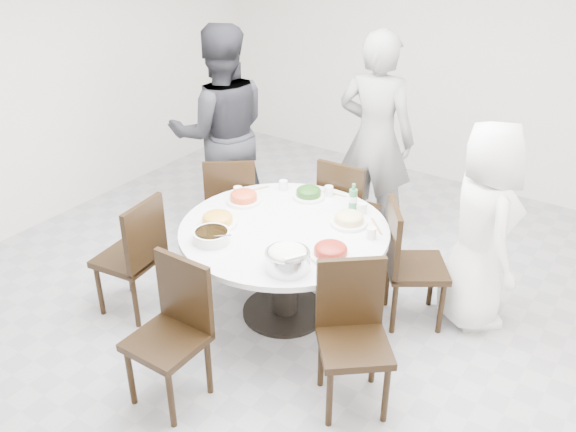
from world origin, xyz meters
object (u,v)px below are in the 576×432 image
Objects in this scene: dining_table at (284,272)px; rice_bowl at (288,261)px; diner_middle at (375,139)px; diner_left at (221,133)px; chair_nw at (232,204)px; diner_right at (482,227)px; chair_n at (349,209)px; soup_bowl at (212,236)px; beverage_bottle at (353,197)px; chair_se at (354,343)px; chair_ne at (417,265)px; chair_s at (166,338)px; chair_sw at (128,255)px.

dining_table is 0.69m from rice_bowl.
diner_middle is 1.37m from diner_left.
diner_right is (2.07, 0.26, 0.30)m from chair_nw.
chair_n is 3.76× the size of soup_bowl.
diner_right is 7.24× the size of beverage_bottle.
soup_bowl is at bearing 75.95° from diner_middle.
diner_left is 1.57m from soup_bowl.
chair_se is 0.50× the size of diner_middle.
diner_left is (-0.35, 0.31, 0.48)m from chair_nw.
diner_right is 1.41m from diner_middle.
chair_ne is at bearing 30.30° from dining_table.
diner_left reaches higher than beverage_bottle.
diner_left reaches higher than chair_nw.
chair_sw is at bearing 149.26° from chair_s.
diner_middle is at bearing -168.78° from chair_nw.
diner_right reaches higher than soup_bowl.
chair_s is at bearing 172.25° from chair_se.
diner_middle is 1.93m from rice_bowl.
soup_bowl is (-0.27, -1.90, -0.16)m from diner_middle.
beverage_bottle reaches higher than dining_table.
chair_s is 0.50× the size of diner_middle.
dining_table is at bearing 85.21° from diner_middle.
beverage_bottle is at bearing 64.91° from diner_right.
chair_sw is 2.32m from diner_middle.
chair_s is at bearing -94.57° from dining_table.
chair_ne and chair_n have the same top height.
chair_s is 0.79m from soup_bowl.
rice_bowl is (0.35, -1.89, -0.14)m from diner_middle.
diner_middle reaches higher than dining_table.
diner_right reaches higher than dining_table.
chair_n is 1.76m from chair_se.
diner_left is at bearing 146.79° from dining_table.
chair_ne and chair_se have the same top height.
chair_n is 1.87m from chair_sw.
diner_right is at bearing 132.20° from diner_left.
dining_table is 0.97m from chair_ne.
chair_nw is at bearing 42.40° from diner_middle.
diner_right is 0.82× the size of diner_middle.
chair_ne is at bearing 142.53° from chair_nw.
diner_left is (-0.24, 1.41, 0.48)m from chair_sw.
rice_bowl is at bearing 104.29° from diner_right.
rice_bowl reaches higher than dining_table.
dining_table is 5.24× the size of rice_bowl.
soup_bowl is at bearing 88.96° from diner_right.
diner_middle reaches higher than rice_bowl.
diner_middle is (0.97, 2.06, 0.48)m from chair_sw.
chair_nw is at bearing -179.08° from beverage_bottle.
chair_sw is 1.37m from rice_bowl.
dining_table is 1.45m from diner_right.
chair_nw reaches higher than rice_bowl.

